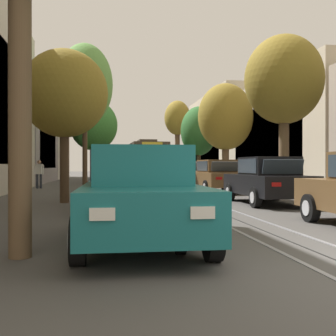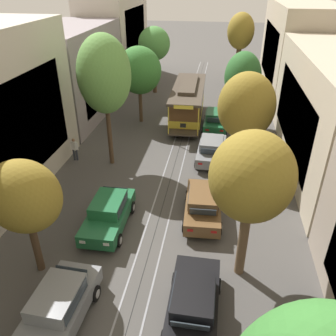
% 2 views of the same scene
% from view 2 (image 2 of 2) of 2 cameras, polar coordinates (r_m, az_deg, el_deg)
% --- Properties ---
extents(ground_plane, '(160.00, 160.00, 0.00)m').
position_cam_2_polar(ground_plane, '(22.48, 0.72, -0.77)').
color(ground_plane, '#4C4947').
extents(trolley_track_rails, '(1.14, 58.47, 0.01)m').
position_cam_2_polar(trolley_track_rails, '(25.13, 1.72, 2.71)').
color(trolley_track_rails, gray).
rests_on(trolley_track_rails, ground).
extents(building_facade_left, '(5.55, 50.17, 10.72)m').
position_cam_2_polar(building_facade_left, '(26.56, -20.76, 13.46)').
color(building_facade_left, tan).
rests_on(building_facade_left, ground).
extents(building_facade_right, '(5.64, 50.17, 8.90)m').
position_cam_2_polar(building_facade_right, '(27.99, 24.18, 11.47)').
color(building_facade_right, gray).
rests_on(building_facade_right, ground).
extents(parked_car_grey_second_left, '(2.12, 4.41, 1.58)m').
position_cam_2_polar(parked_car_grey_second_left, '(14.02, -17.80, -21.29)').
color(parked_car_grey_second_left, slate).
rests_on(parked_car_grey_second_left, ground).
extents(parked_car_green_mid_left, '(2.02, 4.37, 1.58)m').
position_cam_2_polar(parked_car_green_mid_left, '(17.80, -9.82, -7.35)').
color(parked_car_green_mid_left, '#1E6038').
rests_on(parked_car_green_mid_left, ground).
extents(parked_car_black_second_right, '(2.02, 4.37, 1.58)m').
position_cam_2_polar(parked_car_black_second_right, '(13.63, 4.21, -21.41)').
color(parked_car_black_second_right, black).
rests_on(parked_car_black_second_right, ground).
extents(parked_car_brown_mid_right, '(2.14, 4.42, 1.58)m').
position_cam_2_polar(parked_car_brown_mid_right, '(18.24, 5.80, -5.99)').
color(parked_car_brown_mid_right, brown).
rests_on(parked_car_brown_mid_right, ground).
extents(parked_car_grey_fourth_right, '(2.09, 4.40, 1.58)m').
position_cam_2_polar(parked_car_grey_fourth_right, '(23.89, 7.21, 3.09)').
color(parked_car_grey_fourth_right, slate).
rests_on(parked_car_grey_fourth_right, ground).
extents(parked_car_green_fifth_right, '(2.02, 4.37, 1.58)m').
position_cam_2_polar(parked_car_green_fifth_right, '(28.95, 7.87, 7.91)').
color(parked_car_green_fifth_right, '#1E6038').
rests_on(parked_car_green_fifth_right, ground).
extents(street_tree_kerb_left_second, '(3.02, 2.42, 5.37)m').
position_cam_2_polar(street_tree_kerb_left_second, '(14.52, -22.72, -4.49)').
color(street_tree_kerb_left_second, '#4C3826').
rests_on(street_tree_kerb_left_second, ground).
extents(street_tree_kerb_left_mid, '(3.24, 3.51, 8.44)m').
position_cam_2_polar(street_tree_kerb_left_mid, '(21.78, -10.51, 14.90)').
color(street_tree_kerb_left_mid, '#4C3826').
rests_on(street_tree_kerb_left_mid, ground).
extents(street_tree_kerb_left_fourth, '(3.64, 3.18, 6.35)m').
position_cam_2_polar(street_tree_kerb_left_fourth, '(29.28, -4.79, 15.74)').
color(street_tree_kerb_left_fourth, '#4C3826').
rests_on(street_tree_kerb_left_fourth, ground).
extents(street_tree_kerb_left_far, '(3.26, 3.31, 6.74)m').
position_cam_2_polar(street_tree_kerb_left_far, '(37.35, -2.31, 19.78)').
color(street_tree_kerb_left_far, '#4C3826').
rests_on(street_tree_kerb_left_far, ground).
extents(street_tree_kerb_right_second, '(3.21, 3.04, 6.62)m').
position_cam_2_polar(street_tree_kerb_right_second, '(13.09, 13.67, -1.66)').
color(street_tree_kerb_right_second, brown).
rests_on(street_tree_kerb_right_second, ground).
extents(street_tree_kerb_right_mid, '(3.46, 3.01, 6.45)m').
position_cam_2_polar(street_tree_kerb_right_mid, '(21.56, 12.84, 9.80)').
color(street_tree_kerb_right_mid, brown).
rests_on(street_tree_kerb_right_mid, ground).
extents(street_tree_kerb_right_fourth, '(2.91, 3.15, 6.11)m').
position_cam_2_polar(street_tree_kerb_right_fourth, '(29.05, 12.25, 14.49)').
color(street_tree_kerb_right_fourth, brown).
rests_on(street_tree_kerb_right_fourth, ground).
extents(street_tree_kerb_right_far, '(2.68, 2.89, 8.04)m').
position_cam_2_polar(street_tree_kerb_right_far, '(37.85, 11.92, 21.04)').
color(street_tree_kerb_right_far, brown).
rests_on(street_tree_kerb_right_far, ground).
extents(cable_car_trolley, '(2.79, 9.17, 3.28)m').
position_cam_2_polar(cable_car_trolley, '(30.41, 3.37, 10.95)').
color(cable_car_trolley, brown).
rests_on(cable_car_trolley, ground).
extents(pedestrian_on_right_pavement, '(0.55, 0.32, 1.63)m').
position_cam_2_polar(pedestrian_on_right_pavement, '(24.45, -15.20, 3.20)').
color(pedestrian_on_right_pavement, '#282D38').
rests_on(pedestrian_on_right_pavement, ground).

